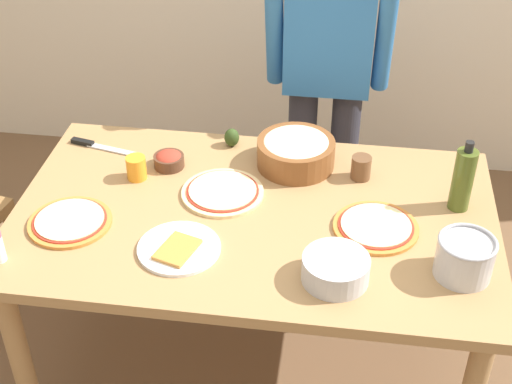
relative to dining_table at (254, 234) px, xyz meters
name	(u,v)px	position (x,y,z in m)	size (l,w,h in m)	color
ground	(254,367)	(0.00, 0.00, -0.67)	(8.00, 8.00, 0.00)	brown
dining_table	(254,234)	(0.00, 0.00, 0.00)	(1.60, 0.96, 0.76)	#A37A4C
person_cook	(328,67)	(0.19, 0.76, 0.27)	(0.49, 0.25, 1.62)	#2D2D38
pizza_raw_on_board	(223,192)	(-0.12, 0.09, 0.10)	(0.28, 0.28, 0.02)	beige
pizza_cooked_on_tray	(376,227)	(0.40, -0.03, 0.10)	(0.28, 0.28, 0.02)	#C67A33
pizza_second_cooked	(70,221)	(-0.58, -0.14, 0.10)	(0.27, 0.27, 0.02)	#C67A33
plate_with_slice	(179,248)	(-0.20, -0.22, 0.10)	(0.26, 0.26, 0.02)	white
popcorn_bowl	(296,151)	(0.11, 0.31, 0.15)	(0.28, 0.28, 0.11)	brown
mixing_bowl_steel	(336,269)	(0.28, -0.29, 0.13)	(0.20, 0.20, 0.08)	#B7B7BC
small_sauce_bowl	(169,160)	(-0.34, 0.23, 0.12)	(0.11, 0.11, 0.06)	#4C2D1E
olive_oil_bottle	(463,179)	(0.67, 0.13, 0.20)	(0.07, 0.07, 0.26)	#47561E
steel_pot	(465,257)	(0.66, -0.21, 0.16)	(0.17, 0.17, 0.13)	#B7B7BC
cup_orange	(136,168)	(-0.44, 0.15, 0.13)	(0.07, 0.07, 0.09)	orange
cup_small_brown	(361,168)	(0.34, 0.26, 0.13)	(0.07, 0.07, 0.09)	brown
chef_knife	(97,146)	(-0.64, 0.32, 0.10)	(0.29, 0.09, 0.02)	silver
avocado	(232,137)	(-0.14, 0.41, 0.13)	(0.06, 0.06, 0.07)	#2D4219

